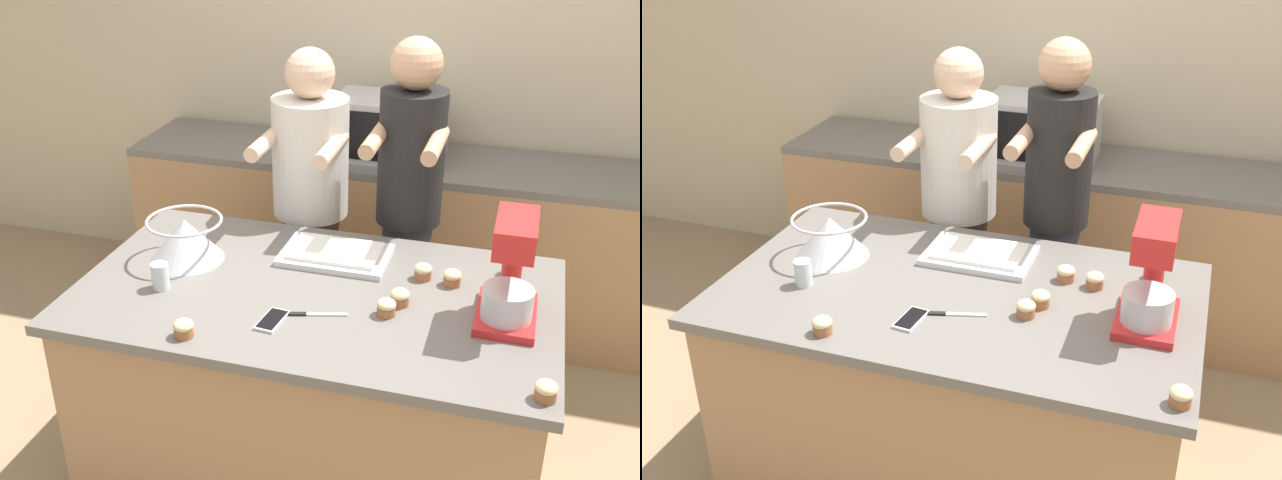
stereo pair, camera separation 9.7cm
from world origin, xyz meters
The scene contains 20 objects.
ground_plane centered at (0.00, 0.00, 0.00)m, with size 16.00×16.00×0.00m, color #937A5B.
back_wall centered at (0.00, 1.75, 1.35)m, with size 10.00×0.06×2.70m.
island_counter centered at (0.00, 0.00, 0.44)m, with size 1.74×1.02×0.88m.
back_counter centered at (0.00, 1.40, 0.46)m, with size 2.80×0.60×0.91m.
person_left centered at (-0.24, 0.70, 0.84)m, with size 0.35×0.51×1.61m.
person_right centered at (0.21, 0.69, 0.91)m, with size 0.30×0.48×1.68m.
stand_mixer centered at (0.68, -0.01, 1.05)m, with size 0.20×0.30×0.38m.
mixing_bowl centered at (-0.56, 0.10, 0.97)m, with size 0.30×0.30×0.17m.
baking_tray centered at (0.00, 0.26, 0.90)m, with size 0.42×0.28×0.04m.
microwave_oven centered at (-0.02, 1.40, 1.07)m, with size 0.56×0.37×0.31m.
cell_phone centered at (-0.08, -0.25, 0.89)m, with size 0.09×0.15×0.01m.
drinking_glass centered at (-0.55, -0.15, 0.93)m, with size 0.06×0.06×0.10m.
knife centered at (0.03, -0.17, 0.88)m, with size 0.22×0.07×0.01m.
cupcake_0 centered at (0.31, -0.01, 0.91)m, with size 0.07×0.07×0.06m.
cupcake_1 centered at (0.28, -0.09, 0.91)m, with size 0.07×0.07×0.06m.
cupcake_2 centered at (0.47, 0.18, 0.91)m, with size 0.07×0.07×0.06m.
cupcake_3 centered at (0.36, 0.20, 0.91)m, with size 0.07×0.07×0.06m.
cupcake_4 centered at (0.67, 0.32, 0.91)m, with size 0.07×0.07×0.06m.
cupcake_5 centered at (-0.33, -0.41, 0.91)m, with size 0.07×0.07×0.06m.
cupcake_6 centered at (0.82, -0.41, 0.91)m, with size 0.07×0.07×0.06m.
Camera 2 is at (0.78, -2.23, 2.25)m, focal length 42.00 mm.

